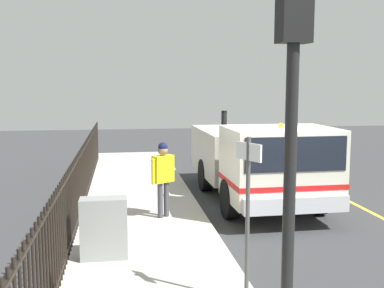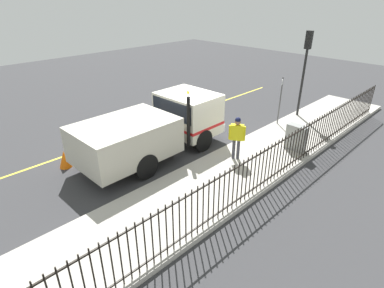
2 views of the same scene
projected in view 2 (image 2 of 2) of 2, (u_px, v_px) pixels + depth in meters
ground_plane at (195, 141)px, 14.17m from camera, size 47.03×47.03×0.00m
sidewalk_slab at (249, 163)px, 12.24m from camera, size 3.06×21.38×0.16m
lane_marking at (156, 124)px, 15.97m from camera, size 0.12×19.24×0.01m
work_truck at (160, 125)px, 12.66m from camera, size 2.62×6.35×2.56m
worker_standing at (237, 134)px, 11.93m from camera, size 0.56×0.45×1.74m
iron_fence at (283, 155)px, 11.00m from camera, size 0.04×18.21×1.53m
traffic_light_near at (306, 57)px, 15.42m from camera, size 0.32×0.24×4.28m
utility_cabinet at (296, 138)px, 12.87m from camera, size 0.82×0.39×1.08m
traffic_cone at (65, 159)px, 11.98m from camera, size 0.47×0.47×0.67m
street_sign at (281, 95)px, 15.02m from camera, size 0.24×0.46×2.34m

